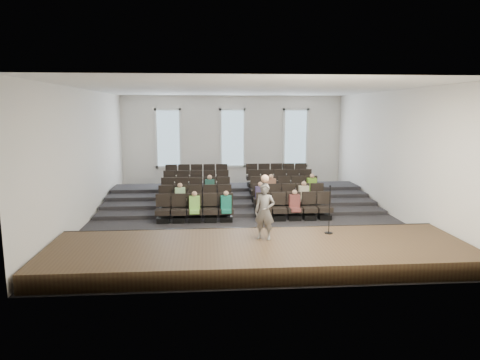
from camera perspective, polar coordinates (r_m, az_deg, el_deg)
The scene contains 14 objects.
ground at distance 17.12m, azimuth 0.49°, elevation -4.96°, with size 14.00×14.00×0.00m, color black.
ceiling at distance 16.61m, azimuth 0.51°, elevation 12.03°, with size 12.00×14.00×0.02m, color white.
wall_back at distance 23.66m, azimuth -1.00°, elevation 5.13°, with size 12.00×0.04×5.00m, color white.
wall_front at distance 9.78m, azimuth 4.12°, elevation -0.85°, with size 12.00×0.04×5.00m, color white.
wall_left at distance 17.23m, azimuth -19.89°, elevation 3.02°, with size 0.04×14.00×5.00m, color white.
wall_right at distance 18.23m, azimuth 19.74°, elevation 3.34°, with size 0.04×14.00×5.00m, color white.
stage at distance 12.19m, azimuth 2.62°, elevation -9.71°, with size 11.80×3.60×0.50m, color #3F2F1B.
stage_lip at distance 13.86m, azimuth 1.71°, elevation -7.34°, with size 11.80×0.06×0.52m, color black.
risers at distance 20.16m, azimuth -0.30°, elevation -2.21°, with size 11.80×4.80×0.60m.
seating_rows at distance 18.47m, azimuth 0.07°, elevation -1.74°, with size 6.80×4.70×1.67m.
windows at distance 23.58m, azimuth -0.99°, elevation 5.60°, with size 8.44×0.10×3.24m.
audience at distance 17.41m, azimuth 1.50°, elevation -1.93°, with size 6.05×2.64×1.10m.
speaker at distance 12.41m, azimuth 3.31°, elevation -4.22°, with size 0.60×0.39×1.64m, color slate.
mic_stand at distance 13.33m, azimuth 11.80°, elevation -5.12°, with size 0.25×0.25×1.50m.
Camera 1 is at (-1.46, -16.53, 4.22)m, focal length 32.00 mm.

